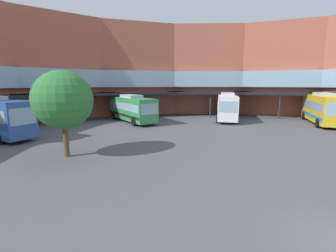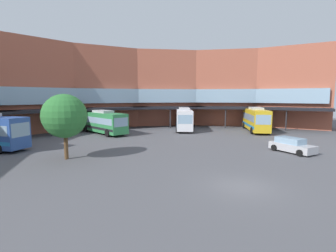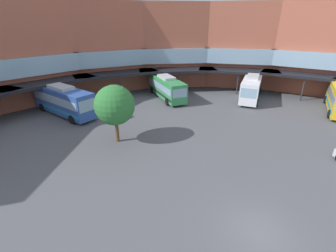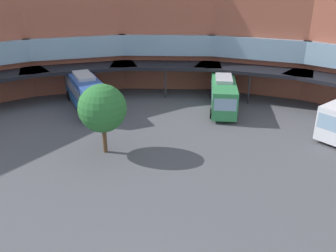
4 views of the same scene
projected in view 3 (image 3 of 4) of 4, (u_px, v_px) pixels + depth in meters
ground_plane at (258, 231)px, 14.44m from camera, size 123.04×123.04×0.00m
station_building at (154, 55)px, 34.83m from camera, size 77.97×34.68×14.58m
bus_0 at (63, 100)px, 31.42m from camera, size 8.40×10.13×3.97m
bus_1 at (251, 87)px, 37.71m from camera, size 8.34×9.46×3.82m
bus_2 at (166, 87)px, 38.23m from camera, size 3.67×10.40×3.62m
plaza_tree at (115, 105)px, 23.50m from camera, size 4.02×4.02×6.02m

